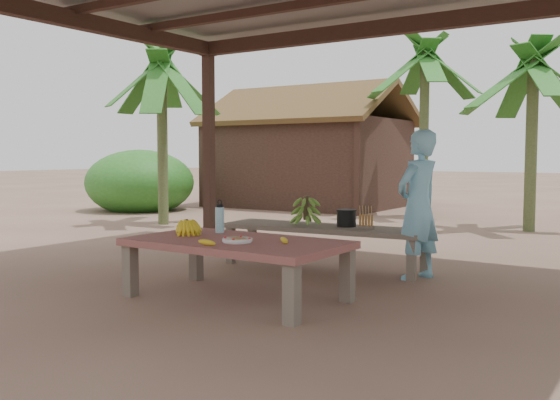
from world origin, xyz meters
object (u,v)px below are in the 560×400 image
Objects in this scene: water_flask at (220,219)px; bench at (324,231)px; plate at (237,240)px; cooking_pot at (346,218)px; work_table at (236,247)px; woman at (418,205)px; ripe_banana_bunch at (187,226)px.

bench is at bearing 77.01° from water_flask.
cooking_pot is (0.02, 1.87, 0.02)m from plate.
work_table is 1.92m from woman.
woman reaches higher than water_flask.
bench is at bearing -158.86° from cooking_pot.
work_table is at bearing -91.10° from bench.
bench is 11.04× the size of cooking_pot.
ripe_banana_bunch is 1.87m from cooking_pot.
ripe_banana_bunch is (-0.56, 0.01, 0.14)m from work_table.
ripe_banana_bunch is 0.17× the size of woman.
plate is at bearing -90.73° from cooking_pot.
bench is 7.42× the size of water_flask.
woman is (0.83, -0.11, 0.19)m from cooking_pot.
cooking_pot is at bearing 86.43° from work_table.
cooking_pot is (0.13, 1.75, 0.10)m from work_table.
work_table is 8.91× the size of cooking_pot.
water_flask is 1.49× the size of cooking_pot.
water_flask reaches higher than bench.
work_table is 1.25× the size of woman.
cooking_pot is at bearing 69.56° from water_flask.
water_flask is (-0.52, 0.42, 0.11)m from plate.
plate is at bearing -9.23° from woman.
plate is at bearing -49.22° from work_table.
water_flask reaches higher than cooking_pot.
woman is (0.96, 1.63, 0.29)m from work_table.
ripe_banana_bunch is at bearing 168.76° from plate.
woman is at bearing 60.12° from work_table.
cooking_pot is at bearing 16.56° from bench.
ripe_banana_bunch is at bearing -116.63° from water_flask.
bench is at bearing -74.65° from woman.
woman is at bearing -7.84° from cooking_pot.
water_flask is 1.55m from cooking_pot.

